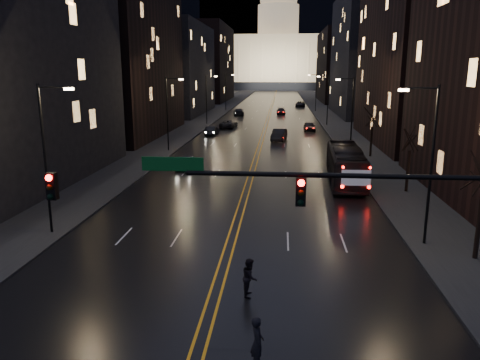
% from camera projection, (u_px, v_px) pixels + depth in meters
% --- Properties ---
extents(ground, '(900.00, 900.00, 0.00)m').
position_uv_depth(ground, '(204.00, 332.00, 17.81)').
color(ground, black).
rests_on(ground, ground).
extents(road, '(20.00, 320.00, 0.02)m').
position_uv_depth(road, '(273.00, 103.00, 143.90)').
color(road, black).
rests_on(road, ground).
extents(sidewalk_left, '(8.00, 320.00, 0.16)m').
position_uv_depth(sidewalk_left, '(228.00, 103.00, 145.08)').
color(sidewalk_left, black).
rests_on(sidewalk_left, ground).
extents(sidewalk_right, '(8.00, 320.00, 0.16)m').
position_uv_depth(sidewalk_right, '(319.00, 103.00, 142.68)').
color(sidewalk_right, black).
rests_on(sidewalk_right, ground).
extents(center_line, '(0.62, 320.00, 0.01)m').
position_uv_depth(center_line, '(273.00, 103.00, 143.89)').
color(center_line, orange).
rests_on(center_line, road).
extents(building_left_mid, '(12.00, 30.00, 28.00)m').
position_uv_depth(building_left_mid, '(121.00, 41.00, 68.80)').
color(building_left_mid, black).
rests_on(building_left_mid, ground).
extents(building_left_far, '(12.00, 34.00, 20.00)m').
position_uv_depth(building_left_far, '(178.00, 69.00, 106.57)').
color(building_left_far, black).
rests_on(building_left_far, ground).
extents(building_left_dist, '(12.00, 40.00, 24.00)m').
position_uv_depth(building_left_dist, '(210.00, 64.00, 152.67)').
color(building_left_dist, black).
rests_on(building_left_dist, ground).
extents(building_right_mid, '(12.00, 34.00, 26.00)m').
position_uv_depth(building_right_mid, '(366.00, 55.00, 102.28)').
color(building_right_mid, black).
rests_on(building_right_mid, ground).
extents(building_right_dist, '(12.00, 40.00, 22.00)m').
position_uv_depth(building_right_dist, '(340.00, 67.00, 149.29)').
color(building_right_dist, black).
rests_on(building_right_dist, ground).
extents(capitol, '(90.00, 50.00, 58.50)m').
position_uv_depth(capitol, '(278.00, 57.00, 256.38)').
color(capitol, black).
rests_on(capitol, ground).
extents(traffic_signal, '(17.29, 0.45, 7.00)m').
position_uv_depth(traffic_signal, '(370.00, 207.00, 16.14)').
color(traffic_signal, black).
rests_on(traffic_signal, ground).
extents(streetlamp_right_near, '(2.13, 0.25, 9.00)m').
position_uv_depth(streetlamp_right_near, '(429.00, 158.00, 25.42)').
color(streetlamp_right_near, black).
rests_on(streetlamp_right_near, ground).
extents(streetlamp_left_near, '(2.13, 0.25, 9.00)m').
position_uv_depth(streetlamp_left_near, '(47.00, 152.00, 27.28)').
color(streetlamp_left_near, black).
rests_on(streetlamp_left_near, ground).
extents(streetlamp_right_mid, '(2.13, 0.25, 9.00)m').
position_uv_depth(streetlamp_right_mid, '(351.00, 111.00, 54.52)').
color(streetlamp_right_mid, black).
rests_on(streetlamp_right_mid, ground).
extents(streetlamp_left_mid, '(2.13, 0.25, 9.00)m').
position_uv_depth(streetlamp_left_mid, '(169.00, 110.00, 56.38)').
color(streetlamp_left_mid, black).
rests_on(streetlamp_left_mid, ground).
extents(streetlamp_right_far, '(2.13, 0.25, 9.00)m').
position_uv_depth(streetlamp_right_far, '(327.00, 97.00, 83.62)').
color(streetlamp_right_far, black).
rests_on(streetlamp_right_far, ground).
extents(streetlamp_left_far, '(2.13, 0.25, 9.00)m').
position_uv_depth(streetlamp_left_far, '(207.00, 97.00, 85.47)').
color(streetlamp_left_far, black).
rests_on(streetlamp_left_far, ground).
extents(streetlamp_right_dist, '(2.13, 0.25, 9.00)m').
position_uv_depth(streetlamp_right_dist, '(315.00, 90.00, 112.72)').
color(streetlamp_right_dist, black).
rests_on(streetlamp_right_dist, ground).
extents(streetlamp_left_dist, '(2.13, 0.25, 9.00)m').
position_uv_depth(streetlamp_left_dist, '(226.00, 90.00, 114.57)').
color(streetlamp_left_dist, black).
rests_on(streetlamp_left_dist, ground).
extents(tree_right_mid, '(2.40, 2.40, 6.65)m').
position_uv_depth(tree_right_mid, '(410.00, 138.00, 37.00)').
color(tree_right_mid, black).
rests_on(tree_right_mid, ground).
extents(tree_right_far, '(2.40, 2.40, 6.65)m').
position_uv_depth(tree_right_far, '(373.00, 118.00, 52.52)').
color(tree_right_far, black).
rests_on(tree_right_far, ground).
extents(bus, '(3.21, 11.67, 3.22)m').
position_uv_depth(bus, '(346.00, 165.00, 41.20)').
color(bus, black).
rests_on(bus, ground).
extents(oncoming_car_a, '(2.08, 4.54, 1.51)m').
position_uv_depth(oncoming_car_a, '(187.00, 162.00, 47.12)').
color(oncoming_car_a, black).
rests_on(oncoming_car_a, ground).
extents(oncoming_car_b, '(1.63, 4.38, 1.43)m').
position_uv_depth(oncoming_car_b, '(212.00, 131.00, 71.89)').
color(oncoming_car_b, black).
rests_on(oncoming_car_b, ground).
extents(oncoming_car_c, '(2.98, 5.40, 1.43)m').
position_uv_depth(oncoming_car_c, '(229.00, 124.00, 81.11)').
color(oncoming_car_c, black).
rests_on(oncoming_car_c, ground).
extents(oncoming_car_d, '(2.86, 5.76, 1.61)m').
position_uv_depth(oncoming_car_d, '(239.00, 112.00, 103.64)').
color(oncoming_car_d, black).
rests_on(oncoming_car_d, ground).
extents(receding_car_a, '(2.42, 5.23, 1.66)m').
position_uv_depth(receding_car_a, '(279.00, 135.00, 66.28)').
color(receding_car_a, black).
rests_on(receding_car_a, ground).
extents(receding_car_b, '(1.84, 4.57, 1.56)m').
position_uv_depth(receding_car_b, '(309.00, 127.00, 76.68)').
color(receding_car_b, black).
rests_on(receding_car_b, ground).
extents(receding_car_c, '(2.04, 4.88, 1.41)m').
position_uv_depth(receding_car_c, '(281.00, 111.00, 105.91)').
color(receding_car_c, black).
rests_on(receding_car_c, ground).
extents(receding_car_d, '(2.95, 5.65, 1.52)m').
position_uv_depth(receding_car_d, '(300.00, 104.00, 128.95)').
color(receding_car_d, black).
rests_on(receding_car_d, ground).
extents(pedestrian_a, '(0.58, 0.75, 1.83)m').
position_uv_depth(pedestrian_a, '(257.00, 343.00, 15.48)').
color(pedestrian_a, black).
rests_on(pedestrian_a, ground).
extents(pedestrian_b, '(0.48, 0.85, 1.73)m').
position_uv_depth(pedestrian_b, '(250.00, 277.00, 20.50)').
color(pedestrian_b, black).
rests_on(pedestrian_b, ground).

